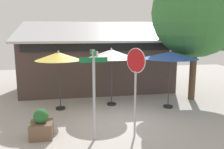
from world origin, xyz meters
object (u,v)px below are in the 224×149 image
(patio_umbrella_ivory_center, at_px, (111,54))
(shade_tree, at_px, (202,15))
(patio_umbrella_royal_blue_right, at_px, (170,56))
(patio_umbrella_mustard_left, at_px, (58,57))
(street_sign_post, at_px, (94,85))
(sidewalk_planter, at_px, (41,126))
(stop_sign, at_px, (136,75))

(patio_umbrella_ivory_center, xyz_separation_m, shade_tree, (4.60, 0.13, 1.88))
(patio_umbrella_royal_blue_right, bearing_deg, patio_umbrella_ivory_center, 161.33)
(patio_umbrella_mustard_left, height_order, patio_umbrella_royal_blue_right, same)
(patio_umbrella_royal_blue_right, bearing_deg, patio_umbrella_mustard_left, 172.54)
(street_sign_post, xyz_separation_m, sidewalk_planter, (-1.73, 0.46, -1.41))
(patio_umbrella_ivory_center, distance_m, sidewalk_planter, 4.73)
(shade_tree, distance_m, sidewalk_planter, 9.09)
(stop_sign, relative_size, sidewalk_planter, 3.00)
(patio_umbrella_mustard_left, relative_size, patio_umbrella_ivory_center, 0.97)
(stop_sign, relative_size, shade_tree, 0.45)
(street_sign_post, relative_size, sidewalk_planter, 2.96)
(patio_umbrella_mustard_left, distance_m, patio_umbrella_royal_blue_right, 5.01)
(patio_umbrella_mustard_left, bearing_deg, shade_tree, 2.77)
(patio_umbrella_royal_blue_right, bearing_deg, shade_tree, 25.77)
(street_sign_post, xyz_separation_m, patio_umbrella_ivory_center, (1.20, 3.55, 0.65))
(sidewalk_planter, bearing_deg, shade_tree, 23.08)
(patio_umbrella_mustard_left, bearing_deg, patio_umbrella_ivory_center, 4.98)
(patio_umbrella_mustard_left, bearing_deg, patio_umbrella_royal_blue_right, -7.46)
(patio_umbrella_ivory_center, distance_m, patio_umbrella_royal_blue_right, 2.69)
(patio_umbrella_ivory_center, bearing_deg, patio_umbrella_mustard_left, -175.02)
(stop_sign, xyz_separation_m, shade_tree, (4.45, 3.69, 2.25))
(patio_umbrella_royal_blue_right, bearing_deg, stop_sign, -131.63)
(patio_umbrella_ivory_center, bearing_deg, street_sign_post, -108.69)
(patio_umbrella_mustard_left, bearing_deg, sidewalk_planter, -100.14)
(street_sign_post, bearing_deg, patio_umbrella_ivory_center, 71.31)
(patio_umbrella_royal_blue_right, xyz_separation_m, shade_tree, (2.05, 0.99, 1.91))
(shade_tree, bearing_deg, patio_umbrella_mustard_left, -177.23)
(street_sign_post, distance_m, shade_tree, 7.32)
(patio_umbrella_mustard_left, height_order, shade_tree, shade_tree)
(shade_tree, bearing_deg, patio_umbrella_ivory_center, -178.39)
(patio_umbrella_ivory_center, xyz_separation_m, sidewalk_planter, (-2.93, -3.08, -2.06))
(patio_umbrella_ivory_center, relative_size, shade_tree, 0.41)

